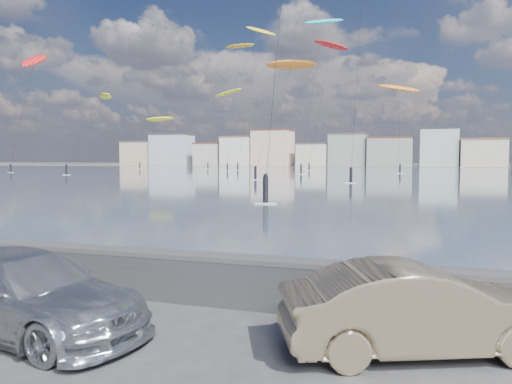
% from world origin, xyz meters
% --- Properties ---
extents(ground, '(700.00, 700.00, 0.00)m').
position_xyz_m(ground, '(0.00, 0.00, 0.00)').
color(ground, '#333335').
rests_on(ground, ground).
extents(bay_water, '(500.00, 177.00, 0.00)m').
position_xyz_m(bay_water, '(0.00, 91.50, 0.01)').
color(bay_water, '#3F5066').
rests_on(bay_water, ground).
extents(far_shore_strip, '(500.00, 60.00, 0.00)m').
position_xyz_m(far_shore_strip, '(0.00, 200.00, 0.01)').
color(far_shore_strip, '#4C473D').
rests_on(far_shore_strip, ground).
extents(seawall, '(400.00, 0.36, 1.08)m').
position_xyz_m(seawall, '(0.00, 2.70, 0.58)').
color(seawall, '#28282B').
rests_on(seawall, ground).
extents(far_buildings, '(240.79, 13.26, 14.60)m').
position_xyz_m(far_buildings, '(1.31, 186.00, 6.03)').
color(far_buildings, '#CCB293').
rests_on(far_buildings, ground).
extents(car_silver, '(4.95, 2.69, 1.36)m').
position_xyz_m(car_silver, '(-1.85, 0.24, 0.68)').
color(car_silver, '#B7B9BE').
rests_on(car_silver, ground).
extents(car_champagne, '(4.33, 2.93, 1.35)m').
position_xyz_m(car_champagne, '(4.43, 1.36, 0.68)').
color(car_champagne, tan).
rests_on(car_champagne, ground).
extents(kitesurfer_1, '(10.07, 13.88, 32.75)m').
position_xyz_m(kitesurfer_1, '(-40.16, 116.18, 31.60)').
color(kitesurfer_1, '#BF8C19').
rests_on(kitesurfer_1, ground).
extents(kitesurfer_7, '(8.96, 16.44, 32.91)m').
position_xyz_m(kitesurfer_7, '(-15.13, 98.25, 31.02)').
color(kitesurfer_7, '#19BFBF').
rests_on(kitesurfer_7, ground).
extents(kitesurfer_8, '(8.77, 11.36, 24.31)m').
position_xyz_m(kitesurfer_8, '(-50.53, 134.35, 22.44)').
color(kitesurfer_8, yellow).
rests_on(kitesurfer_8, ground).
extents(kitesurfer_9, '(8.13, 11.21, 18.05)m').
position_xyz_m(kitesurfer_9, '(-14.26, 67.63, 16.78)').
color(kitesurfer_9, orange).
rests_on(kitesurfer_9, ground).
extents(kitesurfer_12, '(8.54, 11.02, 16.33)m').
position_xyz_m(kitesurfer_12, '(-71.68, 130.89, 14.96)').
color(kitesurfer_12, yellow).
rests_on(kitesurfer_12, ground).
extents(kitesurfer_13, '(7.09, 12.02, 15.80)m').
position_xyz_m(kitesurfer_13, '(-54.11, 77.52, 14.78)').
color(kitesurfer_13, yellow).
rests_on(kitesurfer_13, ground).
extents(kitesurfer_14, '(8.55, 10.59, 37.87)m').
position_xyz_m(kitesurfer_14, '(-35.60, 119.48, 35.49)').
color(kitesurfer_14, yellow).
rests_on(kitesurfer_14, ground).
extents(kitesurfer_18, '(10.59, 19.35, 20.75)m').
position_xyz_m(kitesurfer_18, '(-0.42, 113.99, 19.04)').
color(kitesurfer_18, orange).
rests_on(kitesurfer_18, ground).
extents(kitesurfer_19, '(5.34, 12.88, 27.88)m').
position_xyz_m(kitesurfer_19, '(-78.15, 85.81, 24.74)').
color(kitesurfer_19, red).
rests_on(kitesurfer_19, ground).
extents(kitesurfer_20, '(10.08, 17.17, 36.07)m').
position_xyz_m(kitesurfer_20, '(-18.96, 129.76, 33.23)').
color(kitesurfer_20, red).
rests_on(kitesurfer_20, ground).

